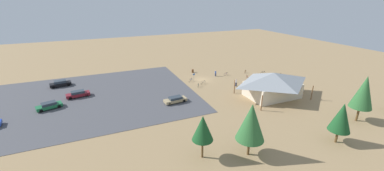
{
  "coord_description": "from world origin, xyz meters",
  "views": [
    {
      "loc": [
        25.34,
        52.8,
        20.45
      ],
      "look_at": [
        5.37,
        5.77,
        1.2
      ],
      "focal_mm": 22.08,
      "sensor_mm": 36.0,
      "label": 1
    }
  ],
  "objects_px": {
    "trash_bin": "(193,71)",
    "pine_far_west": "(203,128)",
    "car_green_back_corner": "(49,106)",
    "visitor_by_pavilion": "(236,82)",
    "bicycle_blue_near_porch": "(191,80)",
    "bicycle_purple_by_bin": "(226,74)",
    "lot_sign": "(194,76)",
    "bicycle_teal_yard_left": "(198,85)",
    "bicycle_white_edge_north": "(203,82)",
    "bicycle_red_lone_east": "(247,77)",
    "visitor_crossing_yard": "(216,73)",
    "bicycle_black_front_row": "(263,72)",
    "bicycle_silver_back_row": "(260,78)",
    "bicycle_yellow_yard_center": "(274,77)",
    "pine_east": "(342,117)",
    "car_maroon_near_entry": "(78,94)",
    "pine_midwest": "(364,92)",
    "bike_pavilion": "(273,83)",
    "car_black_mid_lot": "(60,83)",
    "bicycle_orange_edge_south": "(245,72)",
    "car_tan_far_end": "(175,100)",
    "pine_mideast": "(251,122)"
  },
  "relations": [
    {
      "from": "pine_east",
      "to": "visitor_by_pavilion",
      "type": "distance_m",
      "value": 26.29
    },
    {
      "from": "bicycle_red_lone_east",
      "to": "visitor_by_pavilion",
      "type": "xyz_separation_m",
      "value": [
        6.2,
        4.14,
        0.6
      ]
    },
    {
      "from": "bicycle_white_edge_north",
      "to": "bicycle_silver_back_row",
      "type": "bearing_deg",
      "value": 171.06
    },
    {
      "from": "pine_midwest",
      "to": "bicycle_teal_yard_left",
      "type": "height_order",
      "value": "pine_midwest"
    },
    {
      "from": "trash_bin",
      "to": "pine_midwest",
      "type": "relative_size",
      "value": 0.11
    },
    {
      "from": "bicycle_red_lone_east",
      "to": "car_black_mid_lot",
      "type": "height_order",
      "value": "car_black_mid_lot"
    },
    {
      "from": "lot_sign",
      "to": "visitor_crossing_yard",
      "type": "relative_size",
      "value": 1.32
    },
    {
      "from": "bike_pavilion",
      "to": "pine_mideast",
      "type": "distance_m",
      "value": 22.58
    },
    {
      "from": "pine_midwest",
      "to": "pine_far_west",
      "type": "bearing_deg",
      "value": -2.88
    },
    {
      "from": "bike_pavilion",
      "to": "pine_midwest",
      "type": "bearing_deg",
      "value": 113.79
    },
    {
      "from": "bicycle_purple_by_bin",
      "to": "bicycle_silver_back_row",
      "type": "distance_m",
      "value": 9.01
    },
    {
      "from": "bicycle_yellow_yard_center",
      "to": "bike_pavilion",
      "type": "bearing_deg",
      "value": 46.42
    },
    {
      "from": "lot_sign",
      "to": "visitor_by_pavilion",
      "type": "distance_m",
      "value": 10.84
    },
    {
      "from": "lot_sign",
      "to": "bicycle_blue_near_porch",
      "type": "relative_size",
      "value": 1.54
    },
    {
      "from": "trash_bin",
      "to": "bicycle_blue_near_porch",
      "type": "height_order",
      "value": "trash_bin"
    },
    {
      "from": "bike_pavilion",
      "to": "bicycle_red_lone_east",
      "type": "bearing_deg",
      "value": -101.57
    },
    {
      "from": "trash_bin",
      "to": "visitor_by_pavilion",
      "type": "height_order",
      "value": "visitor_by_pavilion"
    },
    {
      "from": "bicycle_blue_near_porch",
      "to": "car_tan_far_end",
      "type": "relative_size",
      "value": 0.3
    },
    {
      "from": "bicycle_teal_yard_left",
      "to": "bicycle_red_lone_east",
      "type": "xyz_separation_m",
      "value": [
        -14.88,
        -0.99,
        -0.04
      ]
    },
    {
      "from": "lot_sign",
      "to": "pine_east",
      "type": "xyz_separation_m",
      "value": [
        -8.8,
        33.25,
        2.78
      ]
    },
    {
      "from": "trash_bin",
      "to": "pine_far_west",
      "type": "relative_size",
      "value": 0.14
    },
    {
      "from": "bicycle_black_front_row",
      "to": "bicycle_silver_back_row",
      "type": "bearing_deg",
      "value": 41.24
    },
    {
      "from": "bicycle_teal_yard_left",
      "to": "bicycle_white_edge_north",
      "type": "distance_m",
      "value": 2.4
    },
    {
      "from": "pine_mideast",
      "to": "bicycle_silver_back_row",
      "type": "distance_m",
      "value": 33.93
    },
    {
      "from": "bicycle_teal_yard_left",
      "to": "car_green_back_corner",
      "type": "bearing_deg",
      "value": -0.54
    },
    {
      "from": "bicycle_orange_edge_south",
      "to": "visitor_crossing_yard",
      "type": "bearing_deg",
      "value": -4.69
    },
    {
      "from": "pine_far_west",
      "to": "bicycle_silver_back_row",
      "type": "height_order",
      "value": "pine_far_west"
    },
    {
      "from": "pine_mideast",
      "to": "visitor_crossing_yard",
      "type": "height_order",
      "value": "pine_mideast"
    },
    {
      "from": "car_black_mid_lot",
      "to": "bicycle_orange_edge_south",
      "type": "bearing_deg",
      "value": 169.93
    },
    {
      "from": "car_green_back_corner",
      "to": "visitor_by_pavilion",
      "type": "xyz_separation_m",
      "value": [
        -40.29,
        3.46,
        0.24
      ]
    },
    {
      "from": "bicycle_silver_back_row",
      "to": "bicycle_red_lone_east",
      "type": "xyz_separation_m",
      "value": [
        2.51,
        -2.02,
        -0.02
      ]
    },
    {
      "from": "lot_sign",
      "to": "car_maroon_near_entry",
      "type": "height_order",
      "value": "lot_sign"
    },
    {
      "from": "bicycle_purple_by_bin",
      "to": "visitor_crossing_yard",
      "type": "height_order",
      "value": "visitor_crossing_yard"
    },
    {
      "from": "bicycle_teal_yard_left",
      "to": "bicycle_white_edge_north",
      "type": "relative_size",
      "value": 0.98
    },
    {
      "from": "bicycle_red_lone_east",
      "to": "pine_east",
      "type": "bearing_deg",
      "value": 79.67
    },
    {
      "from": "bicycle_blue_near_porch",
      "to": "bicycle_purple_by_bin",
      "type": "bearing_deg",
      "value": -176.25
    },
    {
      "from": "trash_bin",
      "to": "pine_far_west",
      "type": "bearing_deg",
      "value": 68.76
    },
    {
      "from": "pine_midwest",
      "to": "trash_bin",
      "type": "bearing_deg",
      "value": -67.54
    },
    {
      "from": "bicycle_yellow_yard_center",
      "to": "bicycle_black_front_row",
      "type": "relative_size",
      "value": 0.9
    },
    {
      "from": "pine_far_west",
      "to": "car_black_mid_lot",
      "type": "xyz_separation_m",
      "value": [
        20.11,
        -37.93,
        -3.76
      ]
    },
    {
      "from": "bicycle_blue_near_porch",
      "to": "bicycle_red_lone_east",
      "type": "height_order",
      "value": "bicycle_blue_near_porch"
    },
    {
      "from": "bike_pavilion",
      "to": "pine_midwest",
      "type": "relative_size",
      "value": 1.62
    },
    {
      "from": "bicycle_black_front_row",
      "to": "car_black_mid_lot",
      "type": "height_order",
      "value": "car_black_mid_lot"
    },
    {
      "from": "bicycle_red_lone_east",
      "to": "visitor_by_pavilion",
      "type": "bearing_deg",
      "value": 33.75
    },
    {
      "from": "bicycle_silver_back_row",
      "to": "bicycle_orange_edge_south",
      "type": "bearing_deg",
      "value": -86.3
    },
    {
      "from": "bicycle_white_edge_north",
      "to": "visitor_by_pavilion",
      "type": "xyz_separation_m",
      "value": [
        -6.72,
        4.55,
        0.57
      ]
    },
    {
      "from": "lot_sign",
      "to": "pine_east",
      "type": "distance_m",
      "value": 34.51
    },
    {
      "from": "car_maroon_near_entry",
      "to": "car_tan_far_end",
      "type": "xyz_separation_m",
      "value": [
        -18.5,
        10.94,
        -0.05
      ]
    },
    {
      "from": "pine_east",
      "to": "bicycle_orange_edge_south",
      "type": "xyz_separation_m",
      "value": [
        -7.64,
        -34.07,
        -3.8
      ]
    },
    {
      "from": "pine_far_west",
      "to": "visitor_by_pavilion",
      "type": "relative_size",
      "value": 3.46
    }
  ]
}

